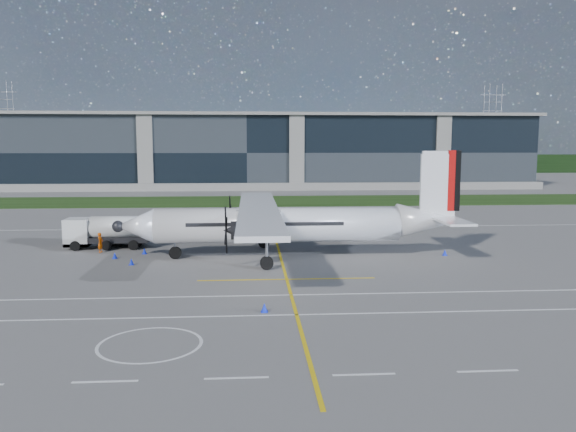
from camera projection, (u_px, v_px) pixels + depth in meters
ground at (246, 206)px, 83.09m from camera, size 400.00×400.00×0.00m
grass_strip at (247, 201)px, 91.01m from camera, size 400.00×18.00×0.04m
terminal_building at (247, 152)px, 121.75m from camera, size 120.00×20.00×15.00m
tree_line at (248, 164)px, 181.71m from camera, size 400.00×6.00×6.00m
pylon_west at (5, 127)px, 184.75m from camera, size 9.00×4.60×30.00m
pylon_east at (492, 128)px, 195.82m from camera, size 9.00×4.60×30.00m
yellow_taxiway_centerline at (276, 240)px, 53.59m from camera, size 0.20×70.00×0.01m
white_lane_line at (240, 316)px, 29.63m from camera, size 90.00×0.15×0.01m
turboprop_aircraft at (290, 204)px, 44.68m from camera, size 27.57×28.59×8.58m
fuel_tanker_truck at (102, 232)px, 49.11m from camera, size 7.53×2.45×2.82m
baggage_tug at (130, 236)px, 50.49m from camera, size 2.95×1.77×1.77m
ground_crew_person at (100, 241)px, 47.17m from camera, size 0.70×0.88×1.93m
safety_cone_nose_port at (131, 262)px, 42.33m from camera, size 0.36×0.36×0.50m
safety_cone_nose_stbd at (144, 251)px, 46.60m from camera, size 0.36×0.36×0.50m
safety_cone_portwing at (264, 308)px, 30.32m from camera, size 0.36×0.36×0.50m
safety_cone_tail at (445, 252)px, 45.95m from camera, size 0.36×0.36×0.50m
safety_cone_fwd at (115, 255)px, 44.70m from camera, size 0.36×0.36×0.50m
safety_cone_stbdwing at (255, 228)px, 59.75m from camera, size 0.36×0.36×0.50m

